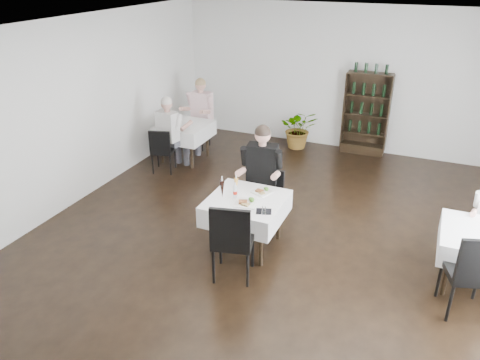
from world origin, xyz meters
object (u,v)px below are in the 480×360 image
potted_tree (299,129)px  diner_main (261,170)px  main_table (246,208)px  wine_shelf (366,115)px

potted_tree → diner_main: 3.53m
main_table → diner_main: size_ratio=0.63×
potted_tree → diner_main: (0.43, -3.46, 0.51)m
wine_shelf → potted_tree: bearing=-170.3°
potted_tree → diner_main: bearing=-83.0°
diner_main → potted_tree: bearing=97.0°
diner_main → main_table: bearing=-87.8°
wine_shelf → diner_main: 3.81m
wine_shelf → potted_tree: 1.43m
diner_main → wine_shelf: bearing=76.0°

